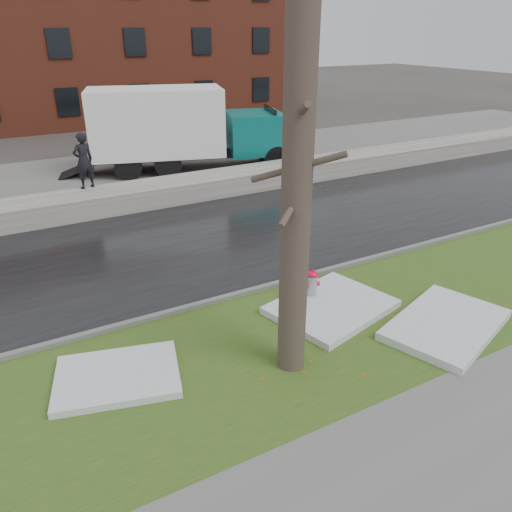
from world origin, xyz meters
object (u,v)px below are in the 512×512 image
fire_hydrant (312,284)px  tree (296,204)px  box_truck (184,128)px  worker (84,161)px

fire_hydrant → tree: bearing=-128.1°
fire_hydrant → box_truck: bearing=87.1°
fire_hydrant → box_truck: (1.85, 12.46, 1.42)m
box_truck → tree: bearing=-87.4°
fire_hydrant → worker: bearing=113.8°
box_truck → worker: (-4.92, -3.14, -0.17)m
tree → box_truck: 14.78m
tree → worker: 11.32m
fire_hydrant → tree: size_ratio=0.13×
tree → box_truck: (3.58, 14.27, -1.37)m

